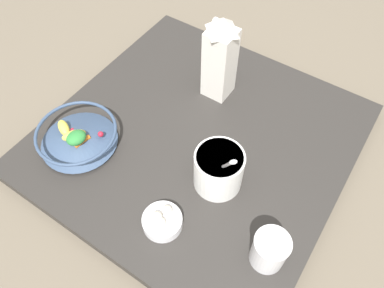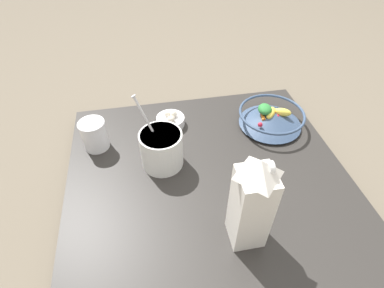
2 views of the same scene
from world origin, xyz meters
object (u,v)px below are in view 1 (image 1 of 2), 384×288
fruit_bowl (77,136)px  garlic_bowl (162,221)px  drinking_cup (270,250)px  yogurt_tub (219,168)px  milk_carton (220,58)px

fruit_bowl → garlic_bowl: (0.07, 0.38, -0.02)m
fruit_bowl → drinking_cup: size_ratio=2.25×
yogurt_tub → garlic_bowl: yogurt_tub is taller
fruit_bowl → garlic_bowl: fruit_bowl is taller
drinking_cup → garlic_bowl: bearing=-75.3°
milk_carton → yogurt_tub: size_ratio=1.22×
milk_carton → garlic_bowl: (0.51, 0.14, -0.13)m
garlic_bowl → fruit_bowl: bearing=-101.2°
yogurt_tub → drinking_cup: yogurt_tub is taller
drinking_cup → yogurt_tub: bearing=-119.1°
drinking_cup → garlic_bowl: 0.29m
fruit_bowl → drinking_cup: 0.66m
fruit_bowl → milk_carton: bearing=151.0°
fruit_bowl → garlic_bowl: 0.39m
fruit_bowl → yogurt_tub: size_ratio=1.01×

